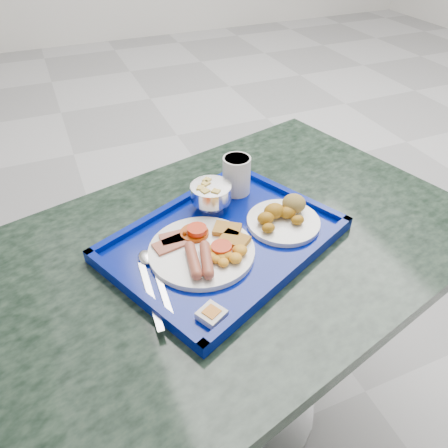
% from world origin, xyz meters
% --- Properties ---
extents(floor, '(6.00, 6.00, 0.00)m').
position_xyz_m(floor, '(0.00, 0.00, 0.00)').
color(floor, '#9C9C9E').
rests_on(floor, ground).
extents(table, '(1.26, 1.00, 0.69)m').
position_xyz_m(table, '(-1.09, -1.20, 0.51)').
color(table, gray).
rests_on(table, floor).
extents(tray, '(0.59, 0.52, 0.03)m').
position_xyz_m(tray, '(-1.12, -1.20, 0.70)').
color(tray, '#02117E').
rests_on(tray, table).
extents(main_plate, '(0.22, 0.22, 0.03)m').
position_xyz_m(main_plate, '(-1.17, -1.23, 0.72)').
color(main_plate, white).
rests_on(main_plate, tray).
extents(bread_plate, '(0.17, 0.17, 0.05)m').
position_xyz_m(bread_plate, '(-0.97, -1.20, 0.73)').
color(bread_plate, white).
rests_on(bread_plate, tray).
extents(fruit_bowl, '(0.10, 0.10, 0.07)m').
position_xyz_m(fruit_bowl, '(-1.10, -1.09, 0.75)').
color(fruit_bowl, silver).
rests_on(fruit_bowl, tray).
extents(juice_cup, '(0.07, 0.07, 0.10)m').
position_xyz_m(juice_cup, '(-1.02, -1.05, 0.76)').
color(juice_cup, silver).
rests_on(juice_cup, tray).
extents(spoon, '(0.03, 0.19, 0.01)m').
position_xyz_m(spoon, '(-1.29, -1.23, 0.71)').
color(spoon, silver).
rests_on(spoon, tray).
extents(knife, '(0.02, 0.18, 0.00)m').
position_xyz_m(knife, '(-1.31, -1.30, 0.71)').
color(knife, silver).
rests_on(knife, tray).
extents(jam_packet, '(0.06, 0.06, 0.02)m').
position_xyz_m(jam_packet, '(-1.22, -1.40, 0.72)').
color(jam_packet, silver).
rests_on(jam_packet, tray).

